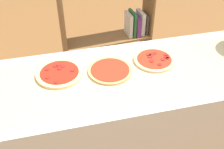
# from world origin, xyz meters

# --- Properties ---
(counter) EXTENTS (2.51, 0.73, 0.94)m
(counter) POSITION_xyz_m (0.00, 0.00, 0.47)
(counter) COLOR beige
(counter) RESTS_ON ground_plane
(parchment_paper) EXTENTS (2.34, 0.57, 0.00)m
(parchment_paper) POSITION_xyz_m (0.00, 0.00, 0.94)
(parchment_paper) COLOR tan
(parchment_paper) RESTS_ON counter
(pizza_pepperoni_0) EXTENTS (0.31, 0.31, 0.03)m
(pizza_pepperoni_0) POSITION_xyz_m (-0.33, 0.10, 0.96)
(pizza_pepperoni_0) COLOR #E5C17F
(pizza_pepperoni_0) RESTS_ON parchment_paper
(pizza_plain_1) EXTENTS (0.29, 0.29, 0.02)m
(pizza_plain_1) POSITION_xyz_m (0.00, 0.05, 0.95)
(pizza_plain_1) COLOR tan
(pizza_plain_1) RESTS_ON parchment_paper
(pizza_pepperoni_2) EXTENTS (0.29, 0.29, 0.02)m
(pizza_pepperoni_2) POSITION_xyz_m (0.33, 0.10, 0.95)
(pizza_pepperoni_2) COLOR #E5C17F
(pizza_pepperoni_2) RESTS_ON parchment_paper
(bookshelf) EXTENTS (0.94, 0.34, 1.68)m
(bookshelf) POSITION_xyz_m (0.33, 1.09, 0.73)
(bookshelf) COLOR brown
(bookshelf) RESTS_ON ground_plane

